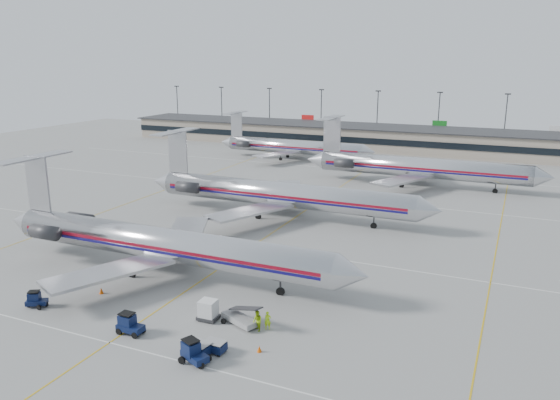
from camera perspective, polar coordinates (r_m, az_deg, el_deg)
The scene contains 19 objects.
ground at distance 65.23m, azimuth -6.93°, elevation -7.52°, with size 260.00×260.00×0.00m, color gray.
apron_markings at distance 73.40m, azimuth -2.94°, elevation -4.87°, with size 160.00×0.15×0.02m, color silver.
terminal at distance 154.39m, azimuth 12.02°, elevation 6.31°, with size 162.00×17.00×6.25m.
light_mast_row at distance 167.42m, azimuth 13.16°, elevation 8.73°, with size 163.60×0.40×15.28m.
jet_foreground at distance 65.03m, azimuth -12.61°, elevation -4.38°, with size 48.51×28.57×12.70m.
jet_second_row at distance 86.22m, azimuth -0.32°, elevation 0.68°, with size 49.15×28.94×12.86m.
jet_third_row at distance 110.61m, azimuth 14.04°, elevation 3.36°, with size 47.54×29.24×13.00m.
jet_back_row at distance 136.29m, azimuth 1.16°, elevation 5.62°, with size 41.40×25.47×11.32m.
tug_left at distance 61.29m, azimuth -24.17°, elevation -9.48°, with size 2.27×1.88×1.66m.
tug_center at distance 52.79m, azimuth -15.50°, elevation -12.41°, with size 2.48×1.32×2.01m.
tug_right at distance 47.19m, azimuth -9.08°, elevation -15.44°, with size 2.81×2.17×2.04m.
cart_inner at distance 48.57m, azimuth -6.81°, elevation -14.94°, with size 1.87×1.32×1.03m.
cart_outer at distance 48.36m, azimuth -8.49°, elevation -15.07°, with size 2.19×1.67×1.14m.
uld_container at distance 53.80m, azimuth -7.52°, elevation -11.33°, with size 1.95×1.64×2.00m.
belt_loader at distance 52.83m, azimuth -4.15°, elevation -12.18°, with size 4.76×2.83×2.45m.
ramp_worker_near at distance 51.75m, azimuth -1.29°, elevation -12.47°, with size 0.64×0.42×1.74m, color #ADE715.
ramp_worker_far at distance 51.43m, azimuth -2.38°, elevation -12.52°, with size 0.96×0.75×1.97m, color #96C212.
cone_right at distance 48.45m, azimuth -2.17°, elevation -15.28°, with size 0.42×0.42×0.57m, color #D85007.
cone_left at distance 62.14m, azimuth -18.18°, elevation -8.99°, with size 0.49×0.49×0.66m, color #D85007.
Camera 1 is at (31.50, -51.67, 24.35)m, focal length 35.00 mm.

